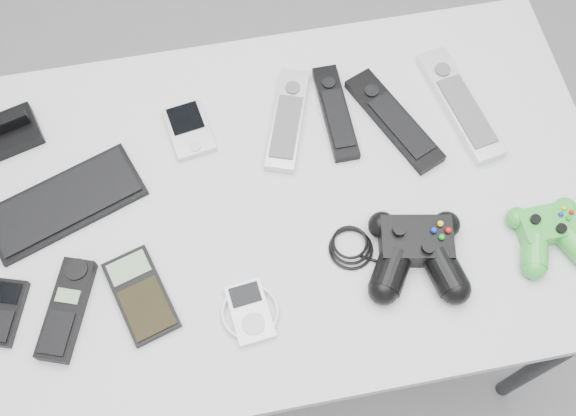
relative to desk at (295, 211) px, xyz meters
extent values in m
plane|color=slate|center=(-0.06, -0.03, -0.64)|extent=(3.50, 3.50, 0.00)
cube|color=#ABABAE|center=(0.00, 0.00, 0.05)|extent=(1.05, 0.67, 0.03)
cylinder|color=black|center=(0.48, -0.29, -0.30)|extent=(0.03, 0.03, 0.67)
cylinder|color=black|center=(-0.48, 0.29, -0.30)|extent=(0.03, 0.03, 0.67)
cylinder|color=black|center=(0.48, 0.29, -0.30)|extent=(0.03, 0.03, 0.67)
cube|color=black|center=(-0.38, 0.05, 0.07)|extent=(0.27, 0.19, 0.02)
cube|color=black|center=(-0.46, 0.20, 0.09)|extent=(0.11, 0.10, 0.05)
cube|color=silver|center=(-0.16, 0.15, 0.07)|extent=(0.08, 0.12, 0.02)
cube|color=silver|center=(0.01, 0.14, 0.07)|extent=(0.11, 0.21, 0.02)
cube|color=black|center=(0.10, 0.14, 0.07)|extent=(0.05, 0.19, 0.02)
cube|color=black|center=(0.20, 0.11, 0.07)|extent=(0.14, 0.22, 0.02)
cube|color=silver|center=(0.32, 0.12, 0.07)|extent=(0.10, 0.24, 0.02)
cube|color=black|center=(-0.48, -0.12, 0.07)|extent=(0.08, 0.11, 0.02)
cube|color=black|center=(-0.38, -0.13, 0.07)|extent=(0.10, 0.17, 0.02)
cube|color=black|center=(-0.27, -0.13, 0.07)|extent=(0.11, 0.16, 0.01)
cube|color=white|center=(-0.11, -0.19, 0.07)|extent=(0.10, 0.11, 0.02)
camera|label=1|loc=(-0.10, -0.48, 1.07)|focal=42.00mm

